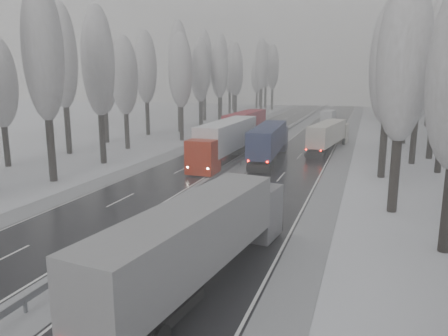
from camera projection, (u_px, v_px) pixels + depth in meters
The scene contains 58 objects.
ground at pixel (85, 273), 21.87m from camera, with size 260.00×260.00×0.00m, color silver.
carriageway_right at pixel (291, 165), 48.10m from camera, with size 7.50×200.00×0.03m, color black.
carriageway_left at pixel (203, 160), 51.33m from camera, with size 7.50×200.00×0.03m, color black.
median_slush at pixel (246, 162), 49.71m from camera, with size 3.00×200.00×0.04m, color #93959A.
shoulder_right at pixel (338, 168), 46.57m from camera, with size 2.40×200.00×0.04m, color #93959A.
shoulder_left at pixel (165, 157), 52.86m from camera, with size 2.40×200.00×0.04m, color #93959A.
median_guardrail at pixel (246, 157), 49.58m from camera, with size 0.12×200.00×0.76m.
tree_16 at pixel (404, 61), 29.56m from camera, with size 3.60×3.60×16.53m.
tree_18 at pixel (389, 64), 40.27m from camera, with size 3.60×3.60×16.58m.
tree_19 at pixel (447, 78), 42.55m from camera, with size 3.60×3.60×14.57m.
tree_20 at pixel (420, 71), 46.89m from camera, with size 3.60×3.60×15.71m.
tree_21 at pixel (439, 55), 49.53m from camera, with size 3.60×3.60×18.62m.
tree_22 at pixel (404, 71), 56.83m from camera, with size 3.60×3.60×15.86m.
tree_24 at pixel (410, 50), 60.98m from camera, with size 3.60×3.60×20.49m.
tree_26 at pixel (402, 60), 70.82m from camera, with size 3.60×3.60×18.78m.
tree_27 at pixel (447, 65), 72.48m from camera, with size 3.60×3.60×17.62m.
tree_28 at pixel (392, 59), 81.01m from camera, with size 3.60×3.60×19.62m.
tree_29 at pixel (432, 65), 82.65m from camera, with size 3.60×3.60×18.11m.
tree_30 at pixel (390, 67), 90.22m from camera, with size 3.60×3.60×17.86m.
tree_31 at pixel (420, 65), 92.02m from camera, with size 3.60×3.60×18.58m.
tree_32 at pixel (389, 69), 97.24m from camera, with size 3.60×3.60×17.33m.
tree_33 at pixel (403, 78), 100.38m from camera, with size 3.60×3.60×14.33m.
tree_34 at pixel (384, 68), 104.07m from camera, with size 3.60×3.60×17.63m.
tree_35 at pixel (425, 67), 104.86m from camera, with size 3.60×3.60×18.25m.
tree_36 at pixel (389, 62), 112.47m from camera, with size 3.60×3.60×20.23m.
tree_37 at pixel (416, 72), 114.54m from camera, with size 3.60×3.60×16.37m.
tree_38 at pixel (394, 69), 122.05m from camera, with size 3.60×3.60×17.97m.
tree_39 at pixel (403, 73), 125.13m from camera, with size 3.60×3.60×16.19m.
tree_56 at pixel (43, 53), 38.56m from camera, with size 3.60×3.60×18.12m.
tree_57 at pixel (0, 84), 45.71m from camera, with size 3.60×3.60×13.72m.
tree_58 at pixel (98, 62), 47.03m from camera, with size 3.60×3.60×17.21m.
tree_59 at pixel (63, 57), 52.96m from camera, with size 3.60×3.60×18.41m.
tree_60 at pixel (124, 76), 57.10m from camera, with size 3.60×3.60×14.84m.
tree_61 at pixel (104, 80), 62.71m from camera, with size 3.60×3.60×13.95m.
tree_62 at pixel (181, 71), 64.61m from camera, with size 3.60×3.60×16.04m.
tree_63 at pixel (146, 68), 70.65m from camera, with size 3.60×3.60×16.88m.
tree_64 at pixel (179, 74), 74.37m from camera, with size 3.60×3.60×15.42m.
tree_65 at pixel (179, 59), 78.10m from camera, with size 3.60×3.60×19.48m.
tree_66 at pixel (200, 75), 83.31m from camera, with size 3.60×3.60×15.23m.
tree_67 at pixel (201, 69), 87.20m from camera, with size 3.60×3.60×17.09m.
tree_68 at pixel (219, 70), 88.91m from camera, with size 3.60×3.60×16.65m.
tree_69 at pixel (204, 62), 93.76m from camera, with size 3.60×3.60×19.35m.
tree_70 at pixel (235, 70), 98.13m from camera, with size 3.60×3.60×17.09m.
tree_71 at pixel (221, 63), 102.98m from camera, with size 3.60×3.60×19.61m.
tree_72 at pixel (236, 75), 107.87m from camera, with size 3.60×3.60×15.11m.
tree_73 at pixel (230, 70), 112.20m from camera, with size 3.60×3.60×17.22m.
tree_74 at pixel (262, 64), 116.10m from camera, with size 3.60×3.60×19.68m.
tree_75 at pixel (233, 67), 122.77m from camera, with size 3.60×3.60×18.60m.
tree_76 at pixel (273, 68), 124.65m from camera, with size 3.60×3.60×18.55m.
tree_77 at pixel (257, 77), 130.65m from camera, with size 3.60×3.60×14.32m.
tree_78 at pixel (266, 66), 131.72m from camera, with size 3.60×3.60×19.55m.
tree_79 at pixel (260, 71), 136.62m from camera, with size 3.60×3.60×17.07m.
truck_grey_tarp at pixel (202, 236), 20.16m from camera, with size 4.61×16.47×4.19m.
truck_blue_box at pixel (269, 140), 50.25m from camera, with size 3.67×16.33×4.16m.
truck_cream_box at pixel (329, 134), 57.19m from camera, with size 4.24×14.75×3.75m.
box_truck_distant at pixel (328, 117), 89.98m from camera, with size 2.61×7.33×2.69m.
truck_red_white at pixel (225, 139), 49.31m from camera, with size 2.99×17.92×4.58m.
truck_red_red at pixel (243, 125), 64.32m from camera, with size 3.06×17.05×4.36m.
Camera 1 is at (13.04, -17.06, 9.69)m, focal length 35.00 mm.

